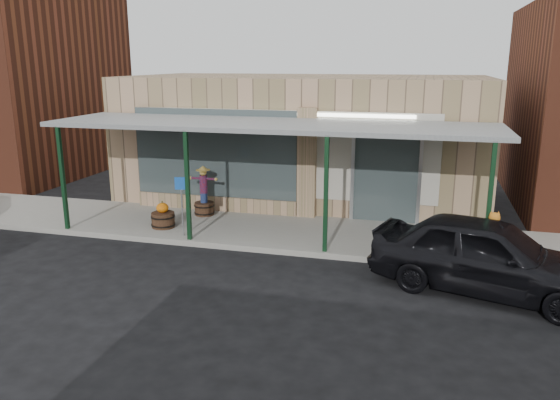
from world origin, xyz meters
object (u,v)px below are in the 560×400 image
(barrel_pumpkin, at_px, (163,218))
(handicap_sign, at_px, (182,198))
(parked_sedan, at_px, (486,255))
(barrel_scarecrow, at_px, (204,198))

(barrel_pumpkin, xyz_separation_m, handicap_sign, (0.86, -0.55, 0.76))
(handicap_sign, height_order, parked_sedan, handicap_sign)
(barrel_scarecrow, height_order, barrel_pumpkin, barrel_scarecrow)
(barrel_scarecrow, xyz_separation_m, barrel_pumpkin, (-0.63, -1.49, -0.24))
(barrel_scarecrow, xyz_separation_m, parked_sedan, (7.74, -3.49, 0.14))
(barrel_scarecrow, distance_m, barrel_pumpkin, 1.64)
(barrel_scarecrow, relative_size, handicap_sign, 0.95)
(handicap_sign, distance_m, parked_sedan, 7.65)
(barrel_pumpkin, xyz_separation_m, parked_sedan, (8.36, -1.99, 0.39))
(barrel_scarecrow, relative_size, barrel_pumpkin, 2.00)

